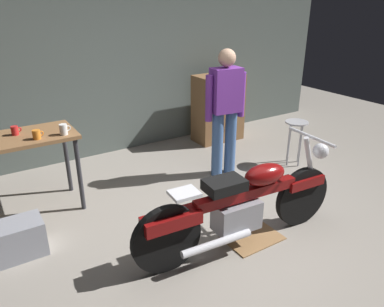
{
  "coord_description": "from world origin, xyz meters",
  "views": [
    {
      "loc": [
        -2.0,
        -2.43,
        2.22
      ],
      "look_at": [
        -0.0,
        0.7,
        0.65
      ],
      "focal_mm": 34.29,
      "sensor_mm": 36.0,
      "label": 1
    }
  ],
  "objects_px": {
    "mug_red_diner": "(15,131)",
    "mug_orange_travel": "(37,135)",
    "storage_bin": "(19,239)",
    "shop_stool": "(296,131)",
    "wooden_dresser": "(218,108)",
    "mug_white_ceramic": "(64,129)",
    "motorcycle": "(243,204)",
    "person_standing": "(225,108)"
  },
  "relations": [
    {
      "from": "mug_red_diner",
      "to": "mug_orange_travel",
      "type": "bearing_deg",
      "value": -56.42
    },
    {
      "from": "storage_bin",
      "to": "shop_stool",
      "type": "bearing_deg",
      "value": 1.41
    },
    {
      "from": "shop_stool",
      "to": "wooden_dresser",
      "type": "xyz_separation_m",
      "value": [
        -0.33,
        1.4,
        0.05
      ]
    },
    {
      "from": "storage_bin",
      "to": "mug_white_ceramic",
      "type": "xyz_separation_m",
      "value": [
        0.65,
        0.55,
        0.79
      ]
    },
    {
      "from": "motorcycle",
      "to": "mug_white_ceramic",
      "type": "distance_m",
      "value": 2.01
    },
    {
      "from": "shop_stool",
      "to": "mug_white_ceramic",
      "type": "relative_size",
      "value": 5.42
    },
    {
      "from": "person_standing",
      "to": "mug_orange_travel",
      "type": "distance_m",
      "value": 2.26
    },
    {
      "from": "shop_stool",
      "to": "mug_orange_travel",
      "type": "height_order",
      "value": "mug_orange_travel"
    },
    {
      "from": "mug_red_diner",
      "to": "mug_orange_travel",
      "type": "height_order",
      "value": "same"
    },
    {
      "from": "motorcycle",
      "to": "shop_stool",
      "type": "bearing_deg",
      "value": 34.31
    },
    {
      "from": "mug_red_diner",
      "to": "motorcycle",
      "type": "bearing_deg",
      "value": -47.96
    },
    {
      "from": "person_standing",
      "to": "mug_white_ceramic",
      "type": "height_order",
      "value": "person_standing"
    },
    {
      "from": "mug_red_diner",
      "to": "mug_white_ceramic",
      "type": "bearing_deg",
      "value": -31.48
    },
    {
      "from": "wooden_dresser",
      "to": "mug_red_diner",
      "type": "relative_size",
      "value": 10.47
    },
    {
      "from": "shop_stool",
      "to": "mug_orange_travel",
      "type": "xyz_separation_m",
      "value": [
        -3.31,
        0.47,
        0.45
      ]
    },
    {
      "from": "wooden_dresser",
      "to": "storage_bin",
      "type": "bearing_deg",
      "value": -156.08
    },
    {
      "from": "motorcycle",
      "to": "mug_orange_travel",
      "type": "relative_size",
      "value": 19.47
    },
    {
      "from": "wooden_dresser",
      "to": "person_standing",
      "type": "bearing_deg",
      "value": -122.79
    },
    {
      "from": "mug_orange_travel",
      "to": "mug_red_diner",
      "type": "bearing_deg",
      "value": 123.58
    },
    {
      "from": "person_standing",
      "to": "mug_red_diner",
      "type": "xyz_separation_m",
      "value": [
        -2.42,
        0.45,
        0.02
      ]
    },
    {
      "from": "person_standing",
      "to": "mug_orange_travel",
      "type": "xyz_separation_m",
      "value": [
        -2.25,
        0.2,
        0.02
      ]
    },
    {
      "from": "motorcycle",
      "to": "wooden_dresser",
      "type": "distance_m",
      "value": 2.91
    },
    {
      "from": "motorcycle",
      "to": "person_standing",
      "type": "distance_m",
      "value": 1.64
    },
    {
      "from": "person_standing",
      "to": "wooden_dresser",
      "type": "relative_size",
      "value": 1.52
    },
    {
      "from": "mug_orange_travel",
      "to": "person_standing",
      "type": "bearing_deg",
      "value": -4.95
    },
    {
      "from": "storage_bin",
      "to": "mug_red_diner",
      "type": "bearing_deg",
      "value": 74.95
    },
    {
      "from": "person_standing",
      "to": "shop_stool",
      "type": "bearing_deg",
      "value": 171.62
    },
    {
      "from": "motorcycle",
      "to": "person_standing",
      "type": "xyz_separation_m",
      "value": [
        0.8,
        1.35,
        0.48
      ]
    },
    {
      "from": "storage_bin",
      "to": "mug_white_ceramic",
      "type": "relative_size",
      "value": 3.72
    },
    {
      "from": "person_standing",
      "to": "mug_white_ceramic",
      "type": "distance_m",
      "value": 2.0
    },
    {
      "from": "wooden_dresser",
      "to": "mug_red_diner",
      "type": "distance_m",
      "value": 3.24
    },
    {
      "from": "shop_stool",
      "to": "mug_white_ceramic",
      "type": "height_order",
      "value": "mug_white_ceramic"
    },
    {
      "from": "shop_stool",
      "to": "storage_bin",
      "type": "distance_m",
      "value": 3.71
    },
    {
      "from": "person_standing",
      "to": "wooden_dresser",
      "type": "height_order",
      "value": "person_standing"
    },
    {
      "from": "shop_stool",
      "to": "storage_bin",
      "type": "height_order",
      "value": "shop_stool"
    },
    {
      "from": "person_standing",
      "to": "wooden_dresser",
      "type": "xyz_separation_m",
      "value": [
        0.72,
        1.12,
        -0.38
      ]
    },
    {
      "from": "shop_stool",
      "to": "wooden_dresser",
      "type": "relative_size",
      "value": 0.58
    },
    {
      "from": "wooden_dresser",
      "to": "mug_orange_travel",
      "type": "bearing_deg",
      "value": -162.7
    },
    {
      "from": "person_standing",
      "to": "mug_orange_travel",
      "type": "relative_size",
      "value": 14.85
    },
    {
      "from": "wooden_dresser",
      "to": "storage_bin",
      "type": "height_order",
      "value": "wooden_dresser"
    },
    {
      "from": "wooden_dresser",
      "to": "mug_orange_travel",
      "type": "relative_size",
      "value": 9.78
    },
    {
      "from": "person_standing",
      "to": "mug_orange_travel",
      "type": "bearing_deg",
      "value": 1.46
    }
  ]
}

